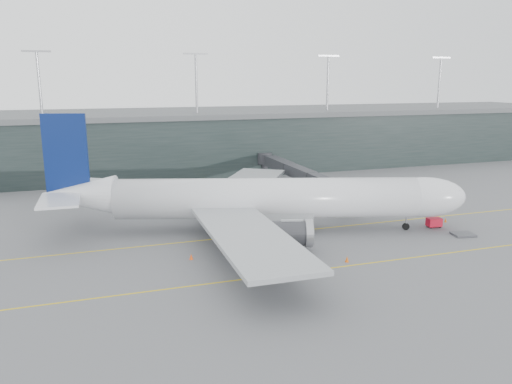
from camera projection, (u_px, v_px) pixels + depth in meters
name	position (u px, v px, depth m)	size (l,w,h in m)	color
ground	(230.00, 229.00, 79.10)	(320.00, 320.00, 0.00)	#5E5D63
taxiline_a	(237.00, 237.00, 75.39)	(160.00, 0.25, 0.02)	gold
taxiline_b	(273.00, 275.00, 60.57)	(160.00, 0.25, 0.02)	gold
taxiline_lead_main	(228.00, 199.00, 99.15)	(0.25, 60.00, 0.02)	gold
terminal	(171.00, 140.00, 131.13)	(240.00, 36.00, 29.00)	#1D2726
main_aircraft	(263.00, 199.00, 77.11)	(64.40, 59.22, 18.40)	silver
jet_bridge	(296.00, 172.00, 104.59)	(3.80, 43.41, 5.79)	#2C2D32
gse_cart	(434.00, 222.00, 80.12)	(2.38, 1.66, 1.53)	red
baggage_dolly	(463.00, 234.00, 76.02)	(3.16, 2.53, 0.32)	#3E3E43
uld_a	(179.00, 209.00, 87.33)	(2.63, 2.33, 2.02)	#323236
uld_b	(196.00, 208.00, 88.06)	(2.34, 1.93, 2.03)	#323236
uld_c	(220.00, 206.00, 89.50)	(2.50, 2.15, 2.02)	#323236
cone_nose	(446.00, 220.00, 83.07)	(0.46, 0.46, 0.74)	#D8620C
cone_wing_stbd	(347.00, 259.00, 64.95)	(0.51, 0.51, 0.80)	#E5580C
cone_wing_port	(259.00, 209.00, 90.18)	(0.45, 0.45, 0.71)	#D0570B
cone_tail	(191.00, 257.00, 65.87)	(0.50, 0.50, 0.80)	#F14A0D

